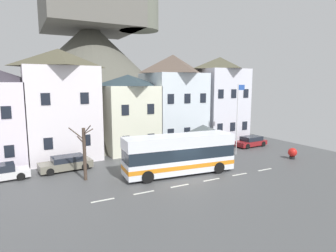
{
  "coord_description": "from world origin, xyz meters",
  "views": [
    {
      "loc": [
        -12.21,
        -19.41,
        7.8
      ],
      "look_at": [
        0.43,
        4.58,
        3.79
      ],
      "focal_mm": 30.77,
      "sensor_mm": 36.0,
      "label": 1
    }
  ],
  "objects_px": {
    "townhouse_01": "(61,104)",
    "townhouse_02": "(129,113)",
    "townhouse_03": "(173,101)",
    "townhouse_04": "(219,100)",
    "bus_shelter": "(203,130)",
    "public_bench": "(192,148)",
    "pedestrian_01": "(219,151)",
    "harbour_buoy": "(292,153)",
    "pedestrian_00": "(212,153)",
    "bare_tree_00": "(84,152)",
    "parked_car_00": "(251,141)",
    "parked_car_02": "(205,149)",
    "transit_bus": "(179,155)",
    "hilltop_castle": "(92,72)",
    "flagpole": "(238,115)",
    "parked_car_03": "(66,163)"
  },
  "relations": [
    {
      "from": "townhouse_02",
      "to": "hilltop_castle",
      "type": "bearing_deg",
      "value": 90.02
    },
    {
      "from": "townhouse_01",
      "to": "bus_shelter",
      "type": "relative_size",
      "value": 3.15
    },
    {
      "from": "pedestrian_00",
      "to": "flagpole",
      "type": "relative_size",
      "value": 0.21
    },
    {
      "from": "townhouse_02",
      "to": "parked_car_00",
      "type": "xyz_separation_m",
      "value": [
        14.23,
        -4.94,
        -3.78
      ]
    },
    {
      "from": "townhouse_01",
      "to": "parked_car_00",
      "type": "height_order",
      "value": "townhouse_01"
    },
    {
      "from": "townhouse_04",
      "to": "pedestrian_01",
      "type": "xyz_separation_m",
      "value": [
        -6.22,
        -8.2,
        -4.73
      ]
    },
    {
      "from": "townhouse_01",
      "to": "parked_car_03",
      "type": "height_order",
      "value": "townhouse_01"
    },
    {
      "from": "flagpole",
      "to": "townhouse_03",
      "type": "bearing_deg",
      "value": 115.48
    },
    {
      "from": "townhouse_04",
      "to": "harbour_buoy",
      "type": "relative_size",
      "value": 9.68
    },
    {
      "from": "townhouse_04",
      "to": "public_bench",
      "type": "distance_m",
      "value": 9.68
    },
    {
      "from": "townhouse_02",
      "to": "harbour_buoy",
      "type": "bearing_deg",
      "value": -40.03
    },
    {
      "from": "townhouse_01",
      "to": "townhouse_03",
      "type": "distance_m",
      "value": 13.39
    },
    {
      "from": "transit_bus",
      "to": "pedestrian_00",
      "type": "xyz_separation_m",
      "value": [
        5.11,
        2.12,
        -0.86
      ]
    },
    {
      "from": "harbour_buoy",
      "to": "bare_tree_00",
      "type": "relative_size",
      "value": 0.25
    },
    {
      "from": "hilltop_castle",
      "to": "pedestrian_01",
      "type": "bearing_deg",
      "value": -75.04
    },
    {
      "from": "townhouse_03",
      "to": "townhouse_04",
      "type": "distance_m",
      "value": 6.87
    },
    {
      "from": "townhouse_03",
      "to": "pedestrian_00",
      "type": "height_order",
      "value": "townhouse_03"
    },
    {
      "from": "flagpole",
      "to": "townhouse_01",
      "type": "bearing_deg",
      "value": 155.3
    },
    {
      "from": "townhouse_01",
      "to": "parked_car_03",
      "type": "bearing_deg",
      "value": -95.31
    },
    {
      "from": "transit_bus",
      "to": "bus_shelter",
      "type": "height_order",
      "value": "bus_shelter"
    },
    {
      "from": "townhouse_04",
      "to": "pedestrian_00",
      "type": "xyz_separation_m",
      "value": [
        -7.07,
        -8.23,
        -4.78
      ]
    },
    {
      "from": "pedestrian_00",
      "to": "harbour_buoy",
      "type": "bearing_deg",
      "value": -22.63
    },
    {
      "from": "townhouse_03",
      "to": "parked_car_02",
      "type": "distance_m",
      "value": 7.99
    },
    {
      "from": "townhouse_02",
      "to": "public_bench",
      "type": "xyz_separation_m",
      "value": [
        5.96,
        -4.31,
        -3.93
      ]
    },
    {
      "from": "townhouse_02",
      "to": "bus_shelter",
      "type": "bearing_deg",
      "value": -43.93
    },
    {
      "from": "pedestrian_00",
      "to": "public_bench",
      "type": "distance_m",
      "value": 3.97
    },
    {
      "from": "townhouse_04",
      "to": "bus_shelter",
      "type": "height_order",
      "value": "townhouse_04"
    },
    {
      "from": "townhouse_01",
      "to": "townhouse_02",
      "type": "distance_m",
      "value": 7.41
    },
    {
      "from": "townhouse_01",
      "to": "transit_bus",
      "type": "height_order",
      "value": "townhouse_01"
    },
    {
      "from": "townhouse_01",
      "to": "townhouse_04",
      "type": "height_order",
      "value": "townhouse_01"
    },
    {
      "from": "pedestrian_00",
      "to": "bare_tree_00",
      "type": "height_order",
      "value": "bare_tree_00"
    },
    {
      "from": "pedestrian_00",
      "to": "bare_tree_00",
      "type": "relative_size",
      "value": 0.34
    },
    {
      "from": "townhouse_04",
      "to": "flagpole",
      "type": "relative_size",
      "value": 1.46
    },
    {
      "from": "townhouse_01",
      "to": "public_bench",
      "type": "xyz_separation_m",
      "value": [
        13.25,
        -4.84,
        -5.19
      ]
    },
    {
      "from": "pedestrian_00",
      "to": "pedestrian_01",
      "type": "height_order",
      "value": "pedestrian_00"
    },
    {
      "from": "townhouse_04",
      "to": "parked_car_02",
      "type": "distance_m",
      "value": 9.74
    },
    {
      "from": "public_bench",
      "to": "townhouse_02",
      "type": "bearing_deg",
      "value": 144.14
    },
    {
      "from": "townhouse_04",
      "to": "parked_car_00",
      "type": "relative_size",
      "value": 2.62
    },
    {
      "from": "bus_shelter",
      "to": "public_bench",
      "type": "bearing_deg",
      "value": 99.26
    },
    {
      "from": "townhouse_04",
      "to": "bus_shelter",
      "type": "bearing_deg",
      "value": -138.25
    },
    {
      "from": "parked_car_02",
      "to": "hilltop_castle",
      "type": "bearing_deg",
      "value": 112.69
    },
    {
      "from": "transit_bus",
      "to": "public_bench",
      "type": "bearing_deg",
      "value": 54.74
    },
    {
      "from": "townhouse_03",
      "to": "parked_car_03",
      "type": "bearing_deg",
      "value": -159.51
    },
    {
      "from": "pedestrian_00",
      "to": "bare_tree_00",
      "type": "distance_m",
      "value": 12.78
    },
    {
      "from": "townhouse_04",
      "to": "flagpole",
      "type": "xyz_separation_m",
      "value": [
        -3.09,
        -7.33,
        -1.2
      ]
    },
    {
      "from": "pedestrian_01",
      "to": "public_bench",
      "type": "xyz_separation_m",
      "value": [
        -0.76,
        3.92,
        -0.43
      ]
    },
    {
      "from": "parked_car_02",
      "to": "pedestrian_00",
      "type": "xyz_separation_m",
      "value": [
        -0.89,
        -2.61,
        0.24
      ]
    },
    {
      "from": "hilltop_castle",
      "to": "bus_shelter",
      "type": "bearing_deg",
      "value": -74.78
    },
    {
      "from": "pedestrian_00",
      "to": "parked_car_00",
      "type": "bearing_deg",
      "value": 21.71
    },
    {
      "from": "hilltop_castle",
      "to": "parked_car_02",
      "type": "bearing_deg",
      "value": -73.32
    }
  ]
}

